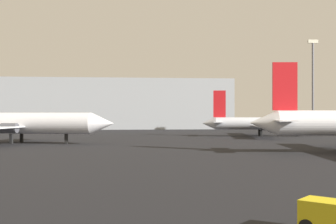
{
  "coord_description": "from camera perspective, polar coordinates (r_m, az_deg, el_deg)",
  "views": [
    {
      "loc": [
        -2.02,
        -6.47,
        4.69
      ],
      "look_at": [
        3.58,
        46.18,
        4.78
      ],
      "focal_mm": 47.72,
      "sensor_mm": 36.0,
      "label": 1
    }
  ],
  "objects": [
    {
      "name": "terminal_building",
      "position": [
        136.34,
        -8.71,
        0.97
      ],
      "size": [
        77.08,
        24.14,
        14.47
      ],
      "primitive_type": "cube",
      "color": "#999EA3",
      "rests_on": "ground_plane"
    },
    {
      "name": "airplane_far_left",
      "position": [
        90.42,
        12.09,
        -1.43
      ],
      "size": [
        24.89,
        24.63,
        9.13
      ],
      "rotation": [
        0.0,
        0.0,
        -0.17
      ],
      "color": "silver",
      "rests_on": "ground_plane"
    },
    {
      "name": "light_mast_right",
      "position": [
        109.95,
        18.02,
        3.82
      ],
      "size": [
        2.4,
        0.5,
        21.81
      ],
      "color": "slate",
      "rests_on": "ground_plane"
    },
    {
      "name": "airplane_distant",
      "position": [
        71.61,
        -18.18,
        -1.36
      ],
      "size": [
        28.49,
        18.49,
        10.33
      ],
      "rotation": [
        0.0,
        0.0,
        -0.26
      ],
      "color": "white",
      "rests_on": "ground_plane"
    },
    {
      "name": "baggage_cart",
      "position": [
        18.63,
        20.44,
        -12.26
      ],
      "size": [
        2.63,
        2.61,
        1.3
      ],
      "rotation": [
        0.0,
        0.0,
        2.37
      ],
      "color": "gold",
      "rests_on": "ground_plane"
    }
  ]
}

